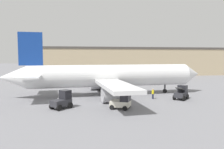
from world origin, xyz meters
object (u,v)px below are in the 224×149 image
Objects in this scene: ground_crew_worker at (153,93)px; pushback_tug at (122,101)px; airplane at (107,76)px; baggage_tug at (62,100)px; belt_loader_truck at (181,93)px.

pushback_tug is (-6.19, -5.74, 0.06)m from ground_crew_worker.
airplane is 8.49m from ground_crew_worker.
airplane is 11.59m from baggage_tug.
ground_crew_worker is 0.55× the size of belt_loader_truck.
baggage_tug reaches higher than belt_loader_truck.
airplane reaches higher than pushback_tug.
airplane is at bearing -120.28° from ground_crew_worker.
airplane is 11.80× the size of pushback_tug.
pushback_tug is at bearing -91.25° from airplane.
baggage_tug is at bearing -162.46° from pushback_tug.
ground_crew_worker is at bearing 121.44° from belt_loader_truck.
belt_loader_truck is (18.10, 3.28, -0.02)m from baggage_tug.
ground_crew_worker is at bearing 70.52° from pushback_tug.
airplane is 11.81× the size of baggage_tug.
ground_crew_worker is 14.49m from baggage_tug.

